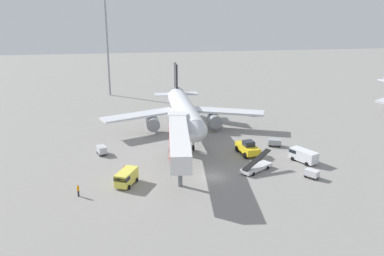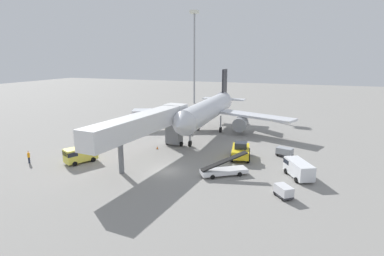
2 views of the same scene
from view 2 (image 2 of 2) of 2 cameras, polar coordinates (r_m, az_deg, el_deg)
name	(u,v)px [view 2 (image 2 of 2)]	position (r m, az deg, el deg)	size (l,w,h in m)	color
ground_plane	(167,171)	(42.37, -4.67, -7.98)	(300.00, 300.00, 0.00)	gray
airplane_at_gate	(209,110)	(62.92, 3.14, 3.31)	(34.62, 34.29, 12.32)	silver
jet_bridge	(147,124)	(46.17, -8.27, 0.76)	(5.09, 23.10, 7.20)	silver
pushback_tug	(241,151)	(47.55, 8.99, -4.18)	(3.61, 5.92, 2.61)	yellow
belt_loader_truck	(224,170)	(40.78, 5.93, -7.72)	(6.09, 5.08, 3.03)	white
service_van_mid_right	(80,154)	(48.07, -20.08, -4.56)	(3.75, 4.93, 2.27)	#E5DB4C
service_van_outer_left	(298,168)	(42.15, 19.07, -7.03)	(4.10, 5.30, 2.13)	white
baggage_cart_rear_right	(285,152)	(50.26, 16.77, -4.19)	(2.70, 2.10, 1.36)	#38383D
baggage_cart_near_right	(284,191)	(36.00, 16.60, -11.11)	(2.29, 2.43, 1.37)	#38383D
baggage_cart_mid_left	(110,133)	(61.26, -14.89, -0.92)	(2.05, 2.62, 1.56)	#38383D
ground_crew_worker_foreground	(29,157)	(50.92, -27.99, -4.72)	(0.42, 0.42, 1.83)	#1E2333
safety_cone_alpha	(104,148)	(53.38, -15.95, -3.63)	(0.42, 0.42, 0.65)	black
safety_cone_bravo	(157,148)	(52.28, -6.46, -3.61)	(0.34, 0.34, 0.53)	black
apron_light_mast	(194,41)	(102.38, 0.44, 15.74)	(2.40, 2.40, 29.45)	#93969B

